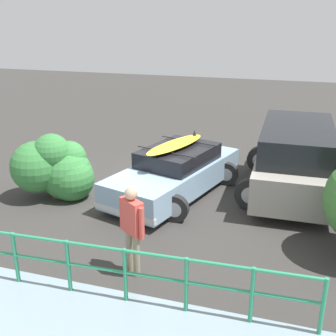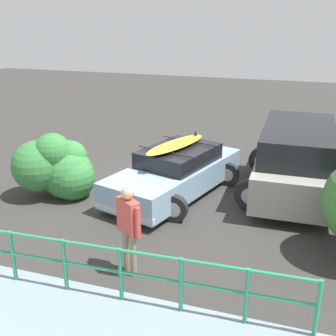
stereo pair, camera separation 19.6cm
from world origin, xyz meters
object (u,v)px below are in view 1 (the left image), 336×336
sedan_car (175,172)px  person_bystander (132,223)px  suv_car (295,159)px  bush_near_left (57,170)px

sedan_car → person_bystander: person_bystander is taller
suv_car → bush_near_left: size_ratio=2.27×
suv_car → person_bystander: size_ratio=2.74×
sedan_car → bush_near_left: bush_near_left is taller
bush_near_left → sedan_car: bearing=-158.8°
suv_car → bush_near_left: bearing=20.0°
sedan_car → suv_car: bearing=-161.2°
sedan_car → suv_car: size_ratio=0.98×
sedan_car → bush_near_left: size_ratio=2.22×
person_bystander → bush_near_left: person_bystander is taller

